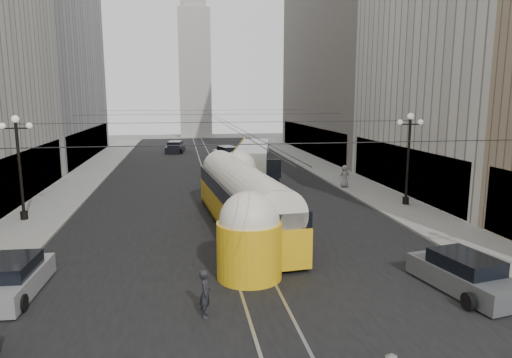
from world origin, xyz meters
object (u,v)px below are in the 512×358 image
object	(u,v)px
sedan_silver	(12,279)
sedan_grey	(464,275)
pedestrian_sidewalk_right	(345,176)
city_bus	(253,161)
pedestrian_crossing_a	(205,293)
streetcar	(243,198)

from	to	relation	value
sedan_silver	sedan_grey	bearing A→B (deg)	-7.93
pedestrian_sidewalk_right	sedan_silver	bearing A→B (deg)	38.96
city_bus	pedestrian_crossing_a	size ratio (longest dim) A/B	7.71
pedestrian_sidewalk_right	sedan_grey	bearing A→B (deg)	80.12
pedestrian_crossing_a	sedan_grey	bearing A→B (deg)	-77.04
sedan_grey	pedestrian_crossing_a	xyz separation A→B (m)	(-10.22, -0.52, 0.18)
streetcar	pedestrian_crossing_a	xyz separation A→B (m)	(-2.72, -10.47, -1.01)
streetcar	pedestrian_sidewalk_right	xyz separation A→B (m)	(10.00, 10.40, -0.79)
pedestrian_crossing_a	pedestrian_sidewalk_right	xyz separation A→B (m)	(12.72, 20.87, 0.22)
city_bus	pedestrian_crossing_a	distance (m)	26.94
sedan_grey	pedestrian_sidewalk_right	distance (m)	20.50
sedan_silver	pedestrian_sidewalk_right	xyz separation A→B (m)	(20.00, 17.91, 0.42)
pedestrian_crossing_a	pedestrian_sidewalk_right	size ratio (longest dim) A/B	0.92
sedan_grey	streetcar	bearing A→B (deg)	127.03
pedestrian_sidewalk_right	city_bus	bearing A→B (deg)	-41.07
city_bus	sedan_silver	xyz separation A→B (m)	(-13.11, -23.33, -1.13)
sedan_grey	pedestrian_crossing_a	bearing A→B (deg)	-177.06
streetcar	city_bus	size ratio (longest dim) A/B	1.31
streetcar	sedan_silver	xyz separation A→B (m)	(-10.00, -7.51, -1.21)
streetcar	sedan_silver	distance (m)	12.56
sedan_grey	pedestrian_sidewalk_right	bearing A→B (deg)	83.00
sedan_silver	pedestrian_crossing_a	xyz separation A→B (m)	(7.28, -2.96, 0.20)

